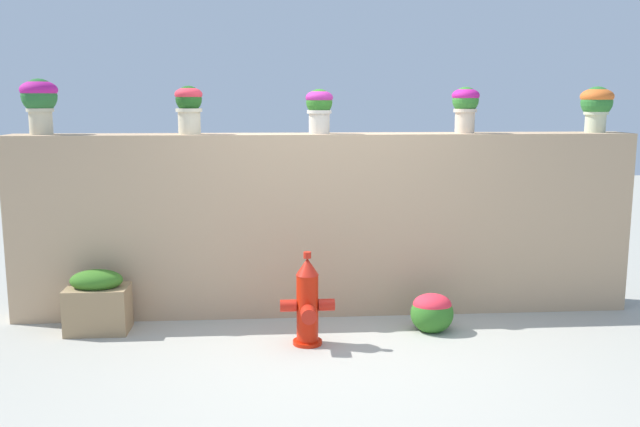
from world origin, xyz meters
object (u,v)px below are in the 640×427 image
object	(u,v)px
potted_plant_2	(319,106)
potted_plant_4	(597,104)
potted_plant_0	(39,99)
planter_box	(98,302)
potted_plant_1	(189,105)
flower_bush_left	(432,311)
potted_plant_3	(465,104)
fire_hydrant	(307,304)

from	to	relation	value
potted_plant_2	potted_plant_4	distance (m)	2.57
potted_plant_2	potted_plant_0	bearing A→B (deg)	178.20
potted_plant_4	planter_box	size ratio (longest dim) A/B	0.78
potted_plant_0	potted_plant_1	size ratio (longest dim) A/B	1.15
potted_plant_2	potted_plant_4	xyz separation A→B (m)	(2.57, 0.07, 0.02)
potted_plant_1	planter_box	distance (m)	1.86
potted_plant_2	flower_bush_left	world-z (taller)	potted_plant_2
potted_plant_1	potted_plant_3	distance (m)	2.47
flower_bush_left	planter_box	world-z (taller)	planter_box
potted_plant_0	potted_plant_2	world-z (taller)	potted_plant_0
potted_plant_3	potted_plant_4	world-z (taller)	potted_plant_4
potted_plant_1	potted_plant_4	distance (m)	3.72
fire_hydrant	potted_plant_2	bearing A→B (deg)	79.54
potted_plant_0	fire_hydrant	size ratio (longest dim) A/B	0.63
potted_plant_0	potted_plant_3	size ratio (longest dim) A/B	1.16
potted_plant_1	flower_bush_left	bearing A→B (deg)	-16.67
potted_plant_1	potted_plant_3	world-z (taller)	potted_plant_1
potted_plant_4	planter_box	world-z (taller)	potted_plant_4
potted_plant_3	fire_hydrant	xyz separation A→B (m)	(-1.48, -0.88, -1.57)
potted_plant_4	planter_box	distance (m)	4.80
planter_box	potted_plant_2	bearing A→B (deg)	12.23
potted_plant_0	potted_plant_1	world-z (taller)	potted_plant_0
potted_plant_1	fire_hydrant	distance (m)	2.04
fire_hydrant	planter_box	bearing A→B (deg)	166.08
flower_bush_left	planter_box	xyz separation A→B (m)	(-2.83, 0.19, 0.08)
potted_plant_2	fire_hydrant	bearing A→B (deg)	-100.46
potted_plant_4	flower_bush_left	bearing A→B (deg)	-157.88
potted_plant_2	flower_bush_left	xyz separation A→B (m)	(0.92, -0.60, -1.71)
potted_plant_3	planter_box	xyz separation A→B (m)	(-3.24, -0.44, -1.65)
potted_plant_4	fire_hydrant	distance (m)	3.28
planter_box	potted_plant_3	bearing A→B (deg)	7.82
potted_plant_0	flower_bush_left	distance (m)	3.85
potted_plant_2	potted_plant_3	world-z (taller)	potted_plant_3
potted_plant_2	potted_plant_3	xyz separation A→B (m)	(1.33, 0.03, 0.02)
potted_plant_4	fire_hydrant	xyz separation A→B (m)	(-2.73, -0.92, -1.58)
potted_plant_0	potted_plant_2	bearing A→B (deg)	-1.80
potted_plant_3	potted_plant_4	xyz separation A→B (m)	(1.25, 0.04, 0.00)
potted_plant_4	potted_plant_3	bearing A→B (deg)	-178.06
potted_plant_1	potted_plant_2	bearing A→B (deg)	-0.86
potted_plant_1	planter_box	world-z (taller)	potted_plant_1
potted_plant_3	potted_plant_4	bearing A→B (deg)	1.94
flower_bush_left	potted_plant_4	bearing A→B (deg)	22.12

